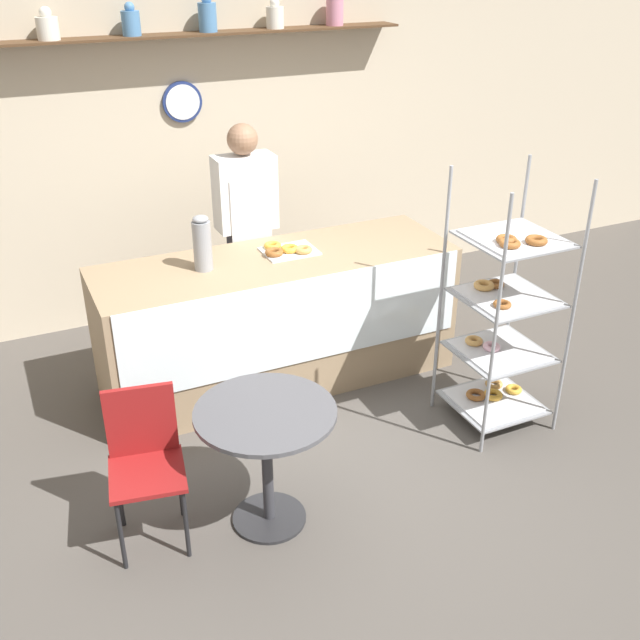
{
  "coord_description": "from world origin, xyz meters",
  "views": [
    {
      "loc": [
        -1.7,
        -3.29,
        2.89
      ],
      "look_at": [
        0.0,
        0.38,
        0.8
      ],
      "focal_mm": 42.0,
      "sensor_mm": 36.0,
      "label": 1
    }
  ],
  "objects_px": {
    "donut_tray_counter": "(287,250)",
    "cafe_table": "(266,438)",
    "pastry_rack": "(502,322)",
    "person_worker": "(247,231)",
    "coffee_carafe": "(202,243)",
    "cafe_chair": "(145,452)"
  },
  "relations": [
    {
      "from": "pastry_rack",
      "to": "person_worker",
      "type": "distance_m",
      "value": 1.97
    },
    {
      "from": "cafe_chair",
      "to": "donut_tray_counter",
      "type": "height_order",
      "value": "donut_tray_counter"
    },
    {
      "from": "person_worker",
      "to": "coffee_carafe",
      "type": "distance_m",
      "value": 0.73
    },
    {
      "from": "cafe_table",
      "to": "cafe_chair",
      "type": "distance_m",
      "value": 0.63
    },
    {
      "from": "cafe_table",
      "to": "coffee_carafe",
      "type": "bearing_deg",
      "value": 85.01
    },
    {
      "from": "cafe_table",
      "to": "donut_tray_counter",
      "type": "relative_size",
      "value": 2.02
    },
    {
      "from": "pastry_rack",
      "to": "cafe_table",
      "type": "height_order",
      "value": "pastry_rack"
    },
    {
      "from": "coffee_carafe",
      "to": "person_worker",
      "type": "bearing_deg",
      "value": 47.01
    },
    {
      "from": "donut_tray_counter",
      "to": "cafe_table",
      "type": "bearing_deg",
      "value": -116.78
    },
    {
      "from": "cafe_table",
      "to": "coffee_carafe",
      "type": "xyz_separation_m",
      "value": [
        0.12,
        1.39,
        0.57
      ]
    },
    {
      "from": "person_worker",
      "to": "donut_tray_counter",
      "type": "bearing_deg",
      "value": -76.87
    },
    {
      "from": "cafe_table",
      "to": "coffee_carafe",
      "type": "distance_m",
      "value": 1.51
    },
    {
      "from": "coffee_carafe",
      "to": "donut_tray_counter",
      "type": "bearing_deg",
      "value": 3.16
    },
    {
      "from": "pastry_rack",
      "to": "cafe_table",
      "type": "distance_m",
      "value": 1.74
    },
    {
      "from": "pastry_rack",
      "to": "coffee_carafe",
      "type": "height_order",
      "value": "pastry_rack"
    },
    {
      "from": "person_worker",
      "to": "donut_tray_counter",
      "type": "relative_size",
      "value": 4.73
    },
    {
      "from": "person_worker",
      "to": "cafe_table",
      "type": "xyz_separation_m",
      "value": [
        -0.61,
        -1.91,
        -0.41
      ]
    },
    {
      "from": "pastry_rack",
      "to": "cafe_chair",
      "type": "relative_size",
      "value": 1.96
    },
    {
      "from": "coffee_carafe",
      "to": "pastry_rack",
      "type": "bearing_deg",
      "value": -34.68
    },
    {
      "from": "cafe_chair",
      "to": "donut_tray_counter",
      "type": "xyz_separation_m",
      "value": [
        1.32,
        1.24,
        0.44
      ]
    },
    {
      "from": "person_worker",
      "to": "coffee_carafe",
      "type": "relative_size",
      "value": 4.69
    },
    {
      "from": "person_worker",
      "to": "coffee_carafe",
      "type": "height_order",
      "value": "person_worker"
    }
  ]
}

